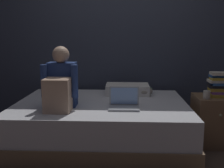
{
  "coord_description": "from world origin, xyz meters",
  "views": [
    {
      "loc": [
        0.06,
        -2.8,
        1.26
      ],
      "look_at": [
        -0.07,
        0.1,
        0.74
      ],
      "focal_mm": 43.88,
      "sensor_mm": 36.0,
      "label": 1
    }
  ],
  "objects_px": {
    "bed": "(102,122)",
    "book_stack": "(219,84)",
    "laptop": "(124,103)",
    "clothes_pile": "(143,90)",
    "nightstand": "(213,120)",
    "pillow": "(127,89)",
    "person_sitting": "(61,85)",
    "mug": "(207,95)"
  },
  "relations": [
    {
      "from": "bed",
      "to": "book_stack",
      "type": "xyz_separation_m",
      "value": [
        1.33,
        0.0,
        0.47
      ]
    },
    {
      "from": "laptop",
      "to": "clothes_pile",
      "type": "bearing_deg",
      "value": 70.57
    },
    {
      "from": "nightstand",
      "to": "pillow",
      "type": "bearing_deg",
      "value": 156.04
    },
    {
      "from": "nightstand",
      "to": "laptop",
      "type": "height_order",
      "value": "laptop"
    },
    {
      "from": "person_sitting",
      "to": "laptop",
      "type": "height_order",
      "value": "person_sitting"
    },
    {
      "from": "laptop",
      "to": "mug",
      "type": "xyz_separation_m",
      "value": [
        0.91,
        0.15,
        0.07
      ]
    },
    {
      "from": "mug",
      "to": "laptop",
      "type": "bearing_deg",
      "value": -170.88
    },
    {
      "from": "bed",
      "to": "book_stack",
      "type": "height_order",
      "value": "book_stack"
    },
    {
      "from": "person_sitting",
      "to": "clothes_pile",
      "type": "bearing_deg",
      "value": 37.82
    },
    {
      "from": "bed",
      "to": "book_stack",
      "type": "relative_size",
      "value": 7.07
    },
    {
      "from": "person_sitting",
      "to": "book_stack",
      "type": "relative_size",
      "value": 2.31
    },
    {
      "from": "person_sitting",
      "to": "mug",
      "type": "height_order",
      "value": "person_sitting"
    },
    {
      "from": "clothes_pile",
      "to": "book_stack",
      "type": "bearing_deg",
      "value": -26.99
    },
    {
      "from": "bed",
      "to": "pillow",
      "type": "bearing_deg",
      "value": 55.98
    },
    {
      "from": "pillow",
      "to": "clothes_pile",
      "type": "bearing_deg",
      "value": -7.28
    },
    {
      "from": "book_stack",
      "to": "mug",
      "type": "height_order",
      "value": "book_stack"
    },
    {
      "from": "person_sitting",
      "to": "book_stack",
      "type": "xyz_separation_m",
      "value": [
        1.74,
        0.29,
        -0.03
      ]
    },
    {
      "from": "book_stack",
      "to": "bed",
      "type": "bearing_deg",
      "value": -179.93
    },
    {
      "from": "laptop",
      "to": "clothes_pile",
      "type": "xyz_separation_m",
      "value": [
        0.24,
        0.68,
        0.0
      ]
    },
    {
      "from": "nightstand",
      "to": "clothes_pile",
      "type": "xyz_separation_m",
      "value": [
        -0.8,
        0.42,
        0.26
      ]
    },
    {
      "from": "nightstand",
      "to": "book_stack",
      "type": "relative_size",
      "value": 2.01
    },
    {
      "from": "pillow",
      "to": "clothes_pile",
      "type": "relative_size",
      "value": 1.76
    },
    {
      "from": "bed",
      "to": "mug",
      "type": "relative_size",
      "value": 22.22
    },
    {
      "from": "mug",
      "to": "clothes_pile",
      "type": "relative_size",
      "value": 0.28
    },
    {
      "from": "bed",
      "to": "nightstand",
      "type": "distance_m",
      "value": 1.3
    },
    {
      "from": "laptop",
      "to": "book_stack",
      "type": "relative_size",
      "value": 1.13
    },
    {
      "from": "nightstand",
      "to": "laptop",
      "type": "bearing_deg",
      "value": -165.64
    },
    {
      "from": "laptop",
      "to": "book_stack",
      "type": "bearing_deg",
      "value": 13.65
    },
    {
      "from": "person_sitting",
      "to": "book_stack",
      "type": "distance_m",
      "value": 1.77
    },
    {
      "from": "person_sitting",
      "to": "pillow",
      "type": "xyz_separation_m",
      "value": [
        0.71,
        0.73,
        -0.19
      ]
    },
    {
      "from": "pillow",
      "to": "bed",
      "type": "bearing_deg",
      "value": -124.02
    },
    {
      "from": "mug",
      "to": "clothes_pile",
      "type": "xyz_separation_m",
      "value": [
        -0.67,
        0.54,
        -0.07
      ]
    },
    {
      "from": "person_sitting",
      "to": "mug",
      "type": "distance_m",
      "value": 1.59
    },
    {
      "from": "nightstand",
      "to": "mug",
      "type": "height_order",
      "value": "mug"
    },
    {
      "from": "clothes_pile",
      "to": "mug",
      "type": "bearing_deg",
      "value": -38.86
    },
    {
      "from": "book_stack",
      "to": "mug",
      "type": "distance_m",
      "value": 0.22
    },
    {
      "from": "book_stack",
      "to": "clothes_pile",
      "type": "height_order",
      "value": "book_stack"
    },
    {
      "from": "bed",
      "to": "pillow",
      "type": "relative_size",
      "value": 3.57
    },
    {
      "from": "bed",
      "to": "nightstand",
      "type": "height_order",
      "value": "nightstand"
    },
    {
      "from": "pillow",
      "to": "person_sitting",
      "type": "bearing_deg",
      "value": -134.18
    },
    {
      "from": "nightstand",
      "to": "book_stack",
      "type": "bearing_deg",
      "value": -9.48
    },
    {
      "from": "nightstand",
      "to": "person_sitting",
      "type": "distance_m",
      "value": 1.79
    }
  ]
}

